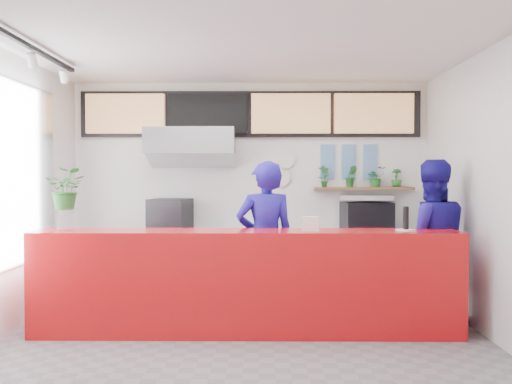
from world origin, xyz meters
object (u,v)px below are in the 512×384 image
at_px(service_counter, 246,282).
at_px(panini_oven, 170,216).
at_px(staff_center, 265,242).
at_px(espresso_machine, 367,217).
at_px(staff_right, 431,241).
at_px(pepper_mill, 406,218).

bearing_deg(service_counter, panini_oven, 121.40).
bearing_deg(staff_center, espresso_machine, -145.75).
bearing_deg(staff_right, panini_oven, -20.31).
bearing_deg(staff_center, panini_oven, -55.12).
relative_size(espresso_machine, pepper_mill, 2.69).
bearing_deg(pepper_mill, panini_oven, 146.97).
bearing_deg(service_counter, staff_right, 12.55).
bearing_deg(service_counter, pepper_mill, -0.35).
distance_m(espresso_machine, staff_center, 1.94).
height_order(service_counter, staff_right, staff_right).
relative_size(espresso_machine, staff_center, 0.35).
distance_m(panini_oven, staff_center, 1.88).
xyz_separation_m(staff_right, pepper_mill, (-0.40, -0.48, 0.30)).
bearing_deg(espresso_machine, staff_right, -76.76).
relative_size(service_counter, staff_right, 2.41).
bearing_deg(service_counter, staff_center, 66.07).
height_order(espresso_machine, pepper_mill, pepper_mill).
bearing_deg(staff_right, espresso_machine, -67.64).
height_order(staff_center, pepper_mill, staff_center).
height_order(service_counter, panini_oven, panini_oven).
height_order(service_counter, espresso_machine, espresso_machine).
bearing_deg(staff_right, service_counter, 14.95).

